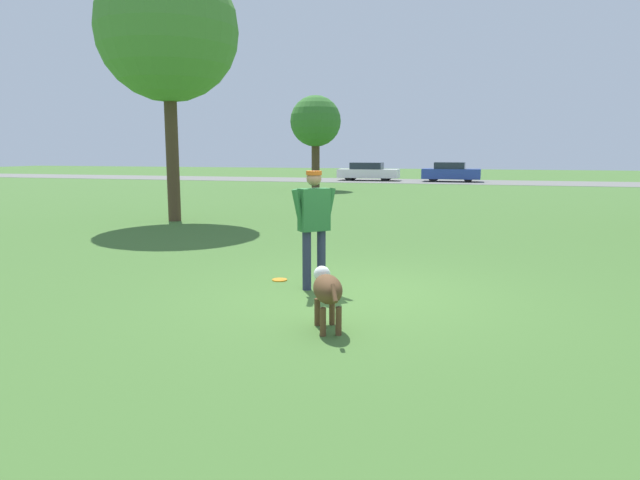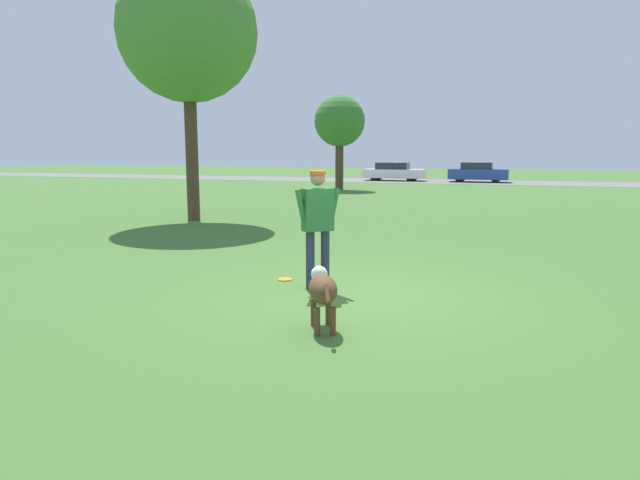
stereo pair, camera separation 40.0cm
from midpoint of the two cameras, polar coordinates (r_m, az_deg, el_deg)
name	(u,v)px [view 2 (the right image)]	position (r m, az deg, el deg)	size (l,w,h in m)	color
ground_plane	(355,294)	(8.29, 4.88, -5.46)	(120.00, 120.00, 0.00)	#426B2D
far_road_strip	(484,182)	(39.51, 16.37, 5.56)	(120.00, 6.00, 0.01)	slate
person	(318,219)	(8.41, 1.13, 2.12)	(0.58, 0.56, 1.77)	#2D334C
dog	(322,290)	(6.59, 1.99, -5.00)	(0.59, 0.96, 0.68)	brown
frisbee	(285,279)	(9.18, -2.26, -3.96)	(0.24, 0.24, 0.02)	orange
tree_near_left	(188,32)	(17.74, -12.43, 19.64)	(4.02, 4.02, 7.46)	#4C3826
tree_far_left	(340,122)	(30.91, 2.35, 11.70)	(2.69, 2.69, 4.98)	#4C3826
parked_car_white	(394,172)	(40.43, 7.69, 6.78)	(4.24, 1.74, 1.26)	white
parked_car_blue	(478,172)	(39.71, 15.81, 6.52)	(3.85, 1.75, 1.31)	#284293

